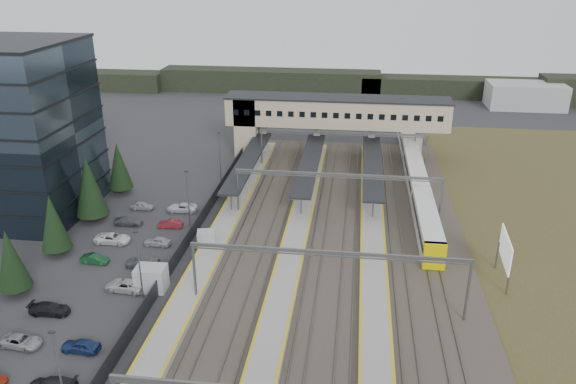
# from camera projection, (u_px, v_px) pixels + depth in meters

# --- Properties ---
(ground) EXTENTS (220.00, 220.00, 0.00)m
(ground) POSITION_uv_depth(u_px,v_px,m) (231.00, 265.00, 67.53)
(ground) COLOR #2B2B2D
(ground) RESTS_ON ground
(conifer_row) EXTENTS (4.42, 49.82, 9.50)m
(conifer_row) POSITION_uv_depth(u_px,v_px,m) (35.00, 234.00, 64.68)
(conifer_row) COLOR black
(conifer_row) RESTS_ON ground
(car_park) EXTENTS (10.65, 44.77, 1.27)m
(car_park) POSITION_uv_depth(u_px,v_px,m) (108.00, 278.00, 63.72)
(car_park) COLOR maroon
(car_park) RESTS_ON ground
(lampposts) EXTENTS (0.50, 53.25, 8.07)m
(lampposts) POSITION_uv_depth(u_px,v_px,m) (167.00, 225.00, 67.93)
(lampposts) COLOR slate
(lampposts) RESTS_ON ground
(fence) EXTENTS (0.08, 90.00, 2.00)m
(fence) POSITION_uv_depth(u_px,v_px,m) (190.00, 236.00, 72.48)
(fence) COLOR #26282B
(fence) RESTS_ON ground
(relay_cabin_near) EXTENTS (3.40, 2.53, 2.77)m
(relay_cabin_near) POSITION_uv_depth(u_px,v_px,m) (151.00, 278.00, 62.20)
(relay_cabin_near) COLOR #A1A4A7
(relay_cabin_near) RESTS_ON ground
(relay_cabin_far) EXTENTS (2.63, 2.35, 2.07)m
(relay_cabin_far) POSITION_uv_depth(u_px,v_px,m) (206.00, 239.00, 71.74)
(relay_cabin_far) COLOR #A1A4A7
(relay_cabin_far) RESTS_ON ground
(rail_corridor) EXTENTS (34.00, 90.00, 0.92)m
(rail_corridor) POSITION_uv_depth(u_px,v_px,m) (312.00, 248.00, 70.91)
(rail_corridor) COLOR #3B362E
(rail_corridor) RESTS_ON ground
(canopies) EXTENTS (23.10, 30.00, 3.28)m
(canopies) POSITION_uv_depth(u_px,v_px,m) (310.00, 162.00, 89.92)
(canopies) COLOR black
(canopies) RESTS_ON ground
(footbridge) EXTENTS (40.40, 6.40, 11.20)m
(footbridge) POSITION_uv_depth(u_px,v_px,m) (321.00, 114.00, 102.02)
(footbridge) COLOR tan
(footbridge) RESTS_ON ground
(gantries) EXTENTS (28.40, 62.28, 7.17)m
(gantries) POSITION_uv_depth(u_px,v_px,m) (334.00, 215.00, 66.57)
(gantries) COLOR slate
(gantries) RESTS_ON ground
(train) EXTENTS (2.65, 55.32, 3.33)m
(train) POSITION_uv_depth(u_px,v_px,m) (415.00, 175.00, 90.52)
(train) COLOR silver
(train) RESTS_ON ground
(billboard) EXTENTS (0.57, 6.63, 5.76)m
(billboard) POSITION_uv_depth(u_px,v_px,m) (505.00, 251.00, 62.78)
(billboard) COLOR slate
(billboard) RESTS_ON ground
(treeline_far) EXTENTS (170.00, 19.00, 7.00)m
(treeline_far) POSITION_uv_depth(u_px,v_px,m) (395.00, 86.00, 148.10)
(treeline_far) COLOR black
(treeline_far) RESTS_ON ground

